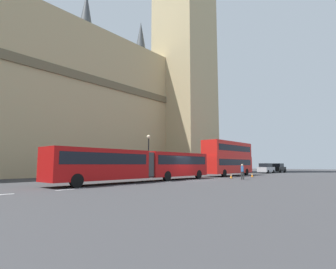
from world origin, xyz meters
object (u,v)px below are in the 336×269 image
at_px(traffic_cone_middle, 252,175).
at_px(articulated_bus, 143,163).
at_px(double_decker_bus, 228,157).
at_px(traffic_cone_west, 231,176).
at_px(sedan_lead, 266,168).
at_px(street_lamp, 148,153).
at_px(pedestrian_near_cones, 242,171).
at_px(sedan_trailing, 278,168).

bearing_deg(traffic_cone_middle, articulated_bus, 165.06).
height_order(double_decker_bus, traffic_cone_west, double_decker_bus).
relative_size(double_decker_bus, sedan_lead, 2.46).
relative_size(traffic_cone_west, traffic_cone_middle, 1.00).
height_order(street_lamp, pedestrian_near_cones, street_lamp).
distance_m(traffic_cone_west, traffic_cone_middle, 4.85).
bearing_deg(pedestrian_near_cones, street_lamp, 112.99).
xyz_separation_m(articulated_bus, sedan_trailing, (37.97, -0.23, -0.83)).
bearing_deg(traffic_cone_middle, double_decker_bus, 69.48).
distance_m(sedan_lead, pedestrian_near_cones, 23.51).
relative_size(sedan_trailing, street_lamp, 0.83).
bearing_deg(street_lamp, traffic_cone_west, -55.73).
bearing_deg(sedan_lead, articulated_bus, -179.72).
relative_size(sedan_lead, street_lamp, 0.83).
height_order(articulated_bus, traffic_cone_middle, articulated_bus).
bearing_deg(street_lamp, double_decker_bus, -20.64).
bearing_deg(street_lamp, sedan_trailing, -8.23).
bearing_deg(sedan_lead, pedestrian_near_cones, -165.65).
bearing_deg(traffic_cone_middle, sedan_trailing, 10.02).
xyz_separation_m(sedan_trailing, traffic_cone_west, (-27.15, -3.44, -0.63)).
height_order(double_decker_bus, pedestrian_near_cones, double_decker_bus).
height_order(articulated_bus, double_decker_bus, double_decker_bus).
bearing_deg(traffic_cone_west, street_lamp, 124.27).
height_order(articulated_bus, pedestrian_near_cones, articulated_bus).
bearing_deg(sedan_lead, traffic_cone_west, -169.92).
bearing_deg(street_lamp, articulated_bus, -139.35).
bearing_deg(street_lamp, sedan_lead, -9.12).
xyz_separation_m(traffic_cone_middle, street_lamp, (-10.39, 8.68, 2.77)).
distance_m(sedan_trailing, street_lamp, 33.13).
relative_size(street_lamp, pedestrian_near_cones, 3.12).
height_order(articulated_bus, street_lamp, street_lamp).
bearing_deg(articulated_bus, traffic_cone_middle, -14.94).
relative_size(sedan_lead, sedan_trailing, 1.00).
xyz_separation_m(articulated_bus, pedestrian_near_cones, (9.56, -5.67, -0.83)).
xyz_separation_m(double_decker_bus, sedan_trailing, (20.76, -0.23, -1.80)).
xyz_separation_m(sedan_lead, traffic_cone_middle, (-16.69, -4.33, -0.63)).
distance_m(traffic_cone_middle, street_lamp, 13.82).
relative_size(articulated_bus, pedestrian_near_cones, 11.08).
height_order(sedan_trailing, street_lamp, street_lamp).
relative_size(articulated_bus, traffic_cone_middle, 32.28).
relative_size(sedan_lead, traffic_cone_west, 7.59).
height_order(traffic_cone_middle, pedestrian_near_cones, pedestrian_near_cones).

